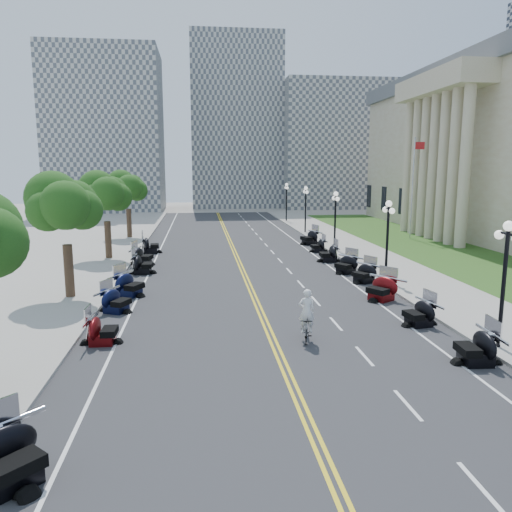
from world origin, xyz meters
name	(u,v)px	position (x,y,z in m)	size (l,w,h in m)	color
ground	(257,303)	(0.00, 0.00, 0.00)	(160.00, 160.00, 0.00)	gray
road	(241,266)	(0.00, 10.00, 0.00)	(16.00, 90.00, 0.01)	#333335
centerline_yellow_a	(239,266)	(-0.12, 10.00, 0.01)	(0.12, 90.00, 0.00)	yellow
centerline_yellow_b	(242,266)	(0.12, 10.00, 0.01)	(0.12, 90.00, 0.00)	yellow
edge_line_north	(327,264)	(6.40, 10.00, 0.01)	(0.12, 90.00, 0.00)	white
edge_line_south	(151,268)	(-6.40, 10.00, 0.01)	(0.12, 90.00, 0.00)	white
lane_dash_2	(481,488)	(3.20, -16.00, 0.01)	(0.12, 2.00, 0.00)	white
lane_dash_3	(408,405)	(3.20, -12.00, 0.01)	(0.12, 2.00, 0.00)	white
lane_dash_4	(364,356)	(3.20, -8.00, 0.01)	(0.12, 2.00, 0.00)	white
lane_dash_5	(336,324)	(3.20, -4.00, 0.01)	(0.12, 2.00, 0.00)	white
lane_dash_6	(316,301)	(3.20, 0.00, 0.01)	(0.12, 2.00, 0.00)	white
lane_dash_7	(301,284)	(3.20, 4.00, 0.01)	(0.12, 2.00, 0.00)	white
lane_dash_8	(289,271)	(3.20, 8.00, 0.01)	(0.12, 2.00, 0.00)	white
lane_dash_9	(280,260)	(3.20, 12.00, 0.01)	(0.12, 2.00, 0.00)	white
lane_dash_10	(272,252)	(3.20, 16.00, 0.01)	(0.12, 2.00, 0.00)	white
lane_dash_11	(266,245)	(3.20, 20.00, 0.01)	(0.12, 2.00, 0.00)	white
lane_dash_12	(261,239)	(3.20, 24.00, 0.01)	(0.12, 2.00, 0.00)	white
lane_dash_13	(256,234)	(3.20, 28.00, 0.01)	(0.12, 2.00, 0.00)	white
lane_dash_14	(252,229)	(3.20, 32.00, 0.01)	(0.12, 2.00, 0.00)	white
lane_dash_15	(249,226)	(3.20, 36.00, 0.01)	(0.12, 2.00, 0.00)	white
lane_dash_16	(246,222)	(3.20, 40.00, 0.01)	(0.12, 2.00, 0.00)	white
lane_dash_17	(243,219)	(3.20, 44.00, 0.01)	(0.12, 2.00, 0.00)	white
lane_dash_18	(241,216)	(3.20, 48.00, 0.01)	(0.12, 2.00, 0.00)	white
lane_dash_19	(239,214)	(3.20, 52.00, 0.01)	(0.12, 2.00, 0.00)	white
sidewalk_north	(380,262)	(10.50, 10.00, 0.07)	(5.00, 90.00, 0.15)	#9E9991
sidewalk_south	(92,269)	(-10.50, 10.00, 0.07)	(5.00, 90.00, 0.15)	#9E9991
lawn	(423,245)	(17.50, 18.00, 0.05)	(9.00, 60.00, 0.10)	#356023
distant_block_a	(106,132)	(-18.00, 62.00, 13.00)	(18.00, 14.00, 26.00)	gray
distant_block_b	(236,124)	(4.00, 68.00, 15.00)	(16.00, 12.00, 30.00)	gray
distant_block_c	(336,146)	(22.00, 65.00, 11.00)	(20.00, 14.00, 22.00)	gray
street_lamp_1	(503,286)	(8.60, -8.00, 2.60)	(0.50, 1.20, 4.90)	black
street_lamp_2	(387,241)	(8.60, 4.00, 2.60)	(0.50, 1.20, 4.90)	black
street_lamp_3	(335,221)	(8.60, 16.00, 2.60)	(0.50, 1.20, 4.90)	black
street_lamp_4	(305,210)	(8.60, 28.00, 2.60)	(0.50, 1.20, 4.90)	black
street_lamp_5	(286,202)	(8.60, 40.00, 2.60)	(0.50, 1.20, 4.90)	black
flagpole	(412,189)	(18.00, 22.00, 5.00)	(1.10, 0.20, 10.00)	silver
tree_2	(65,212)	(-10.00, 2.00, 4.75)	(4.80, 4.80, 9.20)	#235619
tree_3	(106,199)	(-10.00, 14.00, 4.75)	(4.80, 4.80, 9.20)	#235619
tree_4	(128,191)	(-10.00, 26.00, 4.75)	(4.80, 4.80, 9.20)	#235619
motorcycle_n_3	(476,346)	(6.97, -9.19, 0.70)	(1.99, 1.99, 1.39)	black
motorcycle_n_4	(419,312)	(6.85, -4.66, 0.65)	(1.85, 1.85, 1.29)	black
motorcycle_n_5	(381,287)	(6.75, -0.21, 0.72)	(2.06, 2.06, 1.44)	#590A0C
motorcycle_n_6	(364,272)	(7.20, 3.99, 0.66)	(1.89, 1.89, 1.33)	black
motorcycle_n_7	(346,264)	(6.89, 6.83, 0.68)	(1.94, 1.94, 1.36)	black
motorcycle_n_8	(329,253)	(6.80, 11.08, 0.71)	(2.03, 2.03, 1.42)	black
motorcycle_n_9	(318,245)	(7.07, 15.60, 0.62)	(1.77, 1.77, 1.24)	black
motorcycle_n_10	(310,237)	(7.26, 19.81, 0.75)	(2.14, 2.14, 1.50)	black
motorcycle_s_2	(9,455)	(-7.26, -14.66, 0.74)	(2.11, 2.11, 1.47)	black
motorcycle_s_4	(102,329)	(-6.94, -5.46, 0.64)	(1.83, 1.83, 1.28)	#590A0C
motorcycle_s_5	(116,299)	(-7.10, -0.91, 0.65)	(1.87, 1.87, 1.31)	black
motorcycle_s_6	(129,283)	(-6.87, 2.22, 0.73)	(2.08, 2.08, 1.46)	black
motorcycle_s_7	(143,263)	(-6.79, 8.27, 0.73)	(2.08, 2.08, 1.45)	black
motorcycle_s_8	(142,255)	(-7.14, 11.41, 0.73)	(2.07, 2.07, 1.45)	black
motorcycle_s_9	(150,244)	(-7.05, 16.62, 0.76)	(2.17, 2.17, 1.52)	black
bicycle	(306,329)	(1.36, -6.08, 0.51)	(0.48, 1.71, 1.03)	#A51414
cyclist_rider	(307,295)	(1.36, -6.08, 1.96)	(0.68, 0.44, 1.85)	white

